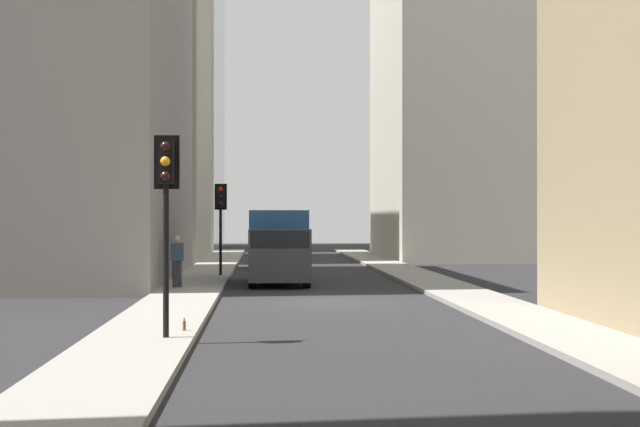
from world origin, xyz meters
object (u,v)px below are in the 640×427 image
at_px(traffic_light_midblock, 221,208).
at_px(pedestrian, 177,259).
at_px(discarded_bottle, 184,325).
at_px(sedan_navy, 275,255).
at_px(delivery_truck, 279,246).
at_px(traffic_light_foreground, 166,188).

bearing_deg(traffic_light_midblock, pedestrian, 170.38).
xyz_separation_m(pedestrian, discarded_bottle, (-13.15, -1.31, -0.87)).
relative_size(sedan_navy, discarded_bottle, 15.93).
distance_m(delivery_truck, sedan_navy, 12.15).
bearing_deg(sedan_navy, delivery_truck, 180.00).
height_order(delivery_truck, traffic_light_foreground, traffic_light_foreground).
distance_m(pedestrian, discarded_bottle, 13.25).
bearing_deg(delivery_truck, pedestrian, 134.84).
xyz_separation_m(delivery_truck, traffic_light_midblock, (3.50, 2.39, 1.51)).
relative_size(traffic_light_foreground, discarded_bottle, 15.22).
distance_m(traffic_light_midblock, pedestrian, 7.40).
distance_m(traffic_light_foreground, discarded_bottle, 3.16).
xyz_separation_m(traffic_light_foreground, pedestrian, (14.34, 1.03, -2.04)).
bearing_deg(sedan_navy, traffic_light_foreground, 175.14).
bearing_deg(traffic_light_foreground, sedan_navy, -4.86).
xyz_separation_m(sedan_navy, traffic_light_foreground, (-30.03, 2.56, 2.50)).
height_order(sedan_navy, discarded_bottle, sedan_navy).
bearing_deg(sedan_navy, discarded_bottle, 175.48).
distance_m(delivery_truck, discarded_bottle, 16.92).
xyz_separation_m(traffic_light_midblock, pedestrian, (-7.07, 1.20, -1.85)).
bearing_deg(traffic_light_foreground, pedestrian, 4.12).
bearing_deg(discarded_bottle, traffic_light_foreground, 167.02).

